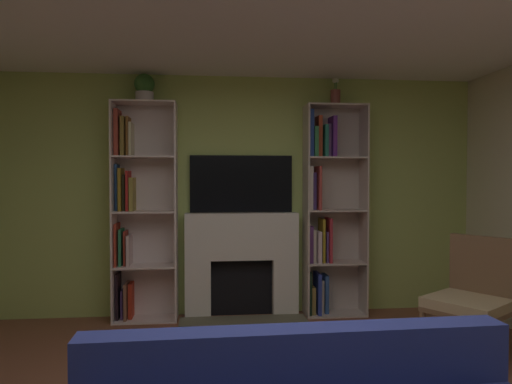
{
  "coord_description": "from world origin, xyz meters",
  "views": [
    {
      "loc": [
        -0.36,
        -2.45,
        1.48
      ],
      "look_at": [
        0.0,
        1.08,
        1.38
      ],
      "focal_mm": 33.01,
      "sensor_mm": 36.0,
      "label": 1
    }
  ],
  "objects_px": {
    "bookshelf_left": "(138,211)",
    "vase_with_flowers": "(335,94)",
    "tv": "(241,184)",
    "fireplace": "(242,262)",
    "potted_plant": "(144,88)",
    "armchair": "(473,295)",
    "bookshelf_right": "(326,211)"
  },
  "relations": [
    {
      "from": "bookshelf_right",
      "to": "armchair",
      "type": "relative_size",
      "value": 2.29
    },
    {
      "from": "fireplace",
      "to": "armchair",
      "type": "xyz_separation_m",
      "value": [
        1.83,
        -1.38,
        -0.07
      ]
    },
    {
      "from": "tv",
      "to": "bookshelf_left",
      "type": "height_order",
      "value": "bookshelf_left"
    },
    {
      "from": "fireplace",
      "to": "bookshelf_left",
      "type": "distance_m",
      "value": 1.23
    },
    {
      "from": "tv",
      "to": "bookshelf_left",
      "type": "distance_m",
      "value": 1.14
    },
    {
      "from": "vase_with_flowers",
      "to": "armchair",
      "type": "distance_m",
      "value": 2.45
    },
    {
      "from": "potted_plant",
      "to": "armchair",
      "type": "height_order",
      "value": "potted_plant"
    },
    {
      "from": "bookshelf_right",
      "to": "fireplace",
      "type": "bearing_deg",
      "value": 179.38
    },
    {
      "from": "bookshelf_left",
      "to": "potted_plant",
      "type": "xyz_separation_m",
      "value": [
        0.08,
        -0.04,
        1.28
      ]
    },
    {
      "from": "tv",
      "to": "vase_with_flowers",
      "type": "distance_m",
      "value": 1.41
    },
    {
      "from": "bookshelf_left",
      "to": "fireplace",
      "type": "bearing_deg",
      "value": 0.38
    },
    {
      "from": "armchair",
      "to": "bookshelf_left",
      "type": "bearing_deg",
      "value": 154.92
    },
    {
      "from": "tv",
      "to": "potted_plant",
      "type": "xyz_separation_m",
      "value": [
        -1.01,
        -0.12,
        1.0
      ]
    },
    {
      "from": "vase_with_flowers",
      "to": "armchair",
      "type": "bearing_deg",
      "value": -58.68
    },
    {
      "from": "potted_plant",
      "to": "armchair",
      "type": "distance_m",
      "value": 3.67
    },
    {
      "from": "bookshelf_left",
      "to": "armchair",
      "type": "relative_size",
      "value": 2.29
    },
    {
      "from": "tv",
      "to": "armchair",
      "type": "height_order",
      "value": "tv"
    },
    {
      "from": "tv",
      "to": "fireplace",
      "type": "bearing_deg",
      "value": -90.0
    },
    {
      "from": "bookshelf_left",
      "to": "vase_with_flowers",
      "type": "relative_size",
      "value": 7.75
    },
    {
      "from": "tv",
      "to": "armchair",
      "type": "xyz_separation_m",
      "value": [
        1.83,
        -1.45,
        -0.91
      ]
    },
    {
      "from": "bookshelf_right",
      "to": "vase_with_flowers",
      "type": "relative_size",
      "value": 7.75
    },
    {
      "from": "tv",
      "to": "bookshelf_right",
      "type": "xyz_separation_m",
      "value": [
        0.93,
        -0.09,
        -0.3
      ]
    },
    {
      "from": "fireplace",
      "to": "vase_with_flowers",
      "type": "distance_m",
      "value": 2.08
    },
    {
      "from": "bookshelf_right",
      "to": "potted_plant",
      "type": "distance_m",
      "value": 2.34
    },
    {
      "from": "fireplace",
      "to": "bookshelf_right",
      "type": "distance_m",
      "value": 1.07
    },
    {
      "from": "bookshelf_left",
      "to": "potted_plant",
      "type": "bearing_deg",
      "value": -23.43
    },
    {
      "from": "fireplace",
      "to": "bookshelf_left",
      "type": "relative_size",
      "value": 0.58
    },
    {
      "from": "fireplace",
      "to": "vase_with_flowers",
      "type": "bearing_deg",
      "value": -2.47
    },
    {
      "from": "bookshelf_left",
      "to": "potted_plant",
      "type": "relative_size",
      "value": 7.8
    },
    {
      "from": "bookshelf_left",
      "to": "vase_with_flowers",
      "type": "distance_m",
      "value": 2.46
    },
    {
      "from": "fireplace",
      "to": "armchair",
      "type": "height_order",
      "value": "fireplace"
    },
    {
      "from": "tv",
      "to": "vase_with_flowers",
      "type": "bearing_deg",
      "value": -6.75
    }
  ]
}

